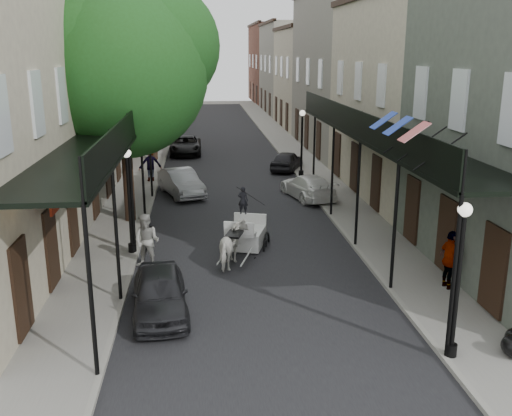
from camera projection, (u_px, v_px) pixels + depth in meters
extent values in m
plane|color=gray|center=(267.00, 328.00, 14.91)|extent=(140.00, 140.00, 0.00)
cube|color=black|center=(228.00, 172.00, 34.09)|extent=(8.00, 90.00, 0.01)
cube|color=gray|center=(143.00, 173.00, 33.59)|extent=(2.20, 90.00, 0.12)
cube|color=gray|center=(310.00, 169.00, 34.55)|extent=(2.20, 90.00, 0.12)
cube|color=#BFB699|center=(102.00, 76.00, 41.46)|extent=(5.00, 80.00, 10.50)
cube|color=gray|center=(333.00, 75.00, 43.10)|extent=(5.00, 80.00, 10.50)
cube|color=black|center=(103.00, 139.00, 20.08)|extent=(2.20, 18.00, 0.12)
cube|color=black|center=(133.00, 125.00, 20.04)|extent=(0.06, 18.00, 1.00)
cylinder|color=black|center=(90.00, 290.00, 12.04)|extent=(0.10, 0.10, 4.00)
cylinder|color=black|center=(132.00, 197.00, 19.71)|extent=(0.10, 0.10, 4.00)
cylinder|color=black|center=(150.00, 156.00, 27.39)|extent=(0.10, 0.10, 4.00)
cube|color=black|center=(379.00, 135.00, 21.03)|extent=(2.20, 18.00, 0.12)
cube|color=black|center=(352.00, 122.00, 20.80)|extent=(0.06, 18.00, 1.00)
cylinder|color=black|center=(454.00, 276.00, 12.80)|extent=(0.10, 0.10, 4.00)
cylinder|color=black|center=(358.00, 192.00, 20.48)|extent=(0.10, 0.10, 4.00)
cylinder|color=black|center=(314.00, 153.00, 28.15)|extent=(0.10, 0.10, 4.00)
cylinder|color=#382619|center=(127.00, 154.00, 23.28)|extent=(0.44, 0.44, 5.60)
sphere|color=#1C4C18|center=(122.00, 72.00, 22.40)|extent=(6.80, 6.80, 6.80)
sphere|color=#1C4C18|center=(157.00, 46.00, 22.84)|extent=(5.10, 5.10, 5.10)
cylinder|color=#382619|center=(153.00, 121.00, 36.78)|extent=(0.44, 0.44, 5.04)
sphere|color=#1C4C18|center=(151.00, 74.00, 36.00)|extent=(6.00, 6.00, 6.00)
sphere|color=#1C4C18|center=(170.00, 59.00, 36.45)|extent=(4.50, 4.50, 4.50)
cylinder|color=black|center=(451.00, 350.00, 13.31)|extent=(0.28, 0.28, 0.30)
cylinder|color=black|center=(457.00, 288.00, 12.89)|extent=(0.12, 0.12, 3.40)
sphere|color=white|center=(465.00, 210.00, 12.40)|extent=(0.32, 0.32, 0.32)
cylinder|color=black|center=(132.00, 248.00, 20.20)|extent=(0.28, 0.28, 0.30)
cylinder|color=black|center=(130.00, 206.00, 19.78)|extent=(0.12, 0.12, 3.40)
sphere|color=white|center=(126.00, 153.00, 19.29)|extent=(0.32, 0.32, 0.32)
cylinder|color=black|center=(301.00, 173.00, 32.49)|extent=(0.28, 0.28, 0.30)
cylinder|color=black|center=(302.00, 146.00, 32.07)|extent=(0.12, 0.12, 3.40)
sphere|color=white|center=(302.00, 113.00, 31.58)|extent=(0.32, 0.32, 0.32)
imported|color=silver|center=(234.00, 246.00, 19.03)|extent=(1.26, 1.88, 1.46)
torus|color=black|center=(231.00, 227.00, 21.63)|extent=(0.41, 1.11, 1.14)
torus|color=black|center=(268.00, 229.00, 21.36)|extent=(0.41, 1.11, 1.14)
torus|color=black|center=(228.00, 244.00, 20.50)|extent=(0.23, 0.58, 0.59)
torus|color=black|center=(257.00, 246.00, 20.29)|extent=(0.23, 0.58, 0.59)
cube|color=silver|center=(249.00, 220.00, 21.23)|extent=(1.65, 1.88, 0.62)
cube|color=silver|center=(243.00, 215.00, 20.23)|extent=(1.16, 0.77, 0.11)
cube|color=silver|center=(242.00, 210.00, 19.95)|extent=(1.04, 0.39, 0.44)
imported|color=black|center=(243.00, 200.00, 20.09)|extent=(0.42, 0.33, 0.99)
imported|color=#9D9C94|center=(147.00, 241.00, 18.85)|extent=(1.10, 0.99, 1.85)
imported|color=gray|center=(150.00, 163.00, 31.01)|extent=(1.39, 1.01, 1.94)
imported|color=gray|center=(450.00, 260.00, 16.93)|extent=(0.55, 1.09, 1.78)
imported|color=black|center=(160.00, 293.00, 15.56)|extent=(1.79, 3.78, 1.25)
imported|color=#9A9A9F|center=(181.00, 183.00, 28.47)|extent=(2.61, 4.17, 1.30)
imported|color=black|center=(186.00, 145.00, 39.71)|extent=(2.14, 4.58, 1.27)
imported|color=white|center=(308.00, 187.00, 27.87)|extent=(2.53, 4.33, 1.18)
imported|color=black|center=(287.00, 161.00, 34.42)|extent=(2.65, 3.75, 1.18)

